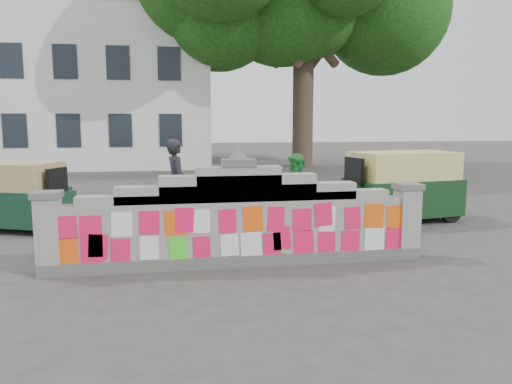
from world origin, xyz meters
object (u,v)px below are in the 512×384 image
rickshaw_left (13,195)px  rickshaw_right (400,185)px  pedestrian (297,192)px  cyclist_rider (177,194)px  cyclist_bike (177,211)px

rickshaw_left → rickshaw_right: size_ratio=0.89×
rickshaw_left → rickshaw_right: rickshaw_right is taller
rickshaw_right → pedestrian: bearing=2.6°
cyclist_rider → pedestrian: bearing=-99.2°
cyclist_bike → rickshaw_right: rickshaw_right is taller
cyclist_bike → rickshaw_left: 3.85m
cyclist_rider → rickshaw_right: bearing=-94.3°
pedestrian → rickshaw_left: pedestrian is taller
cyclist_bike → pedestrian: pedestrian is taller
cyclist_bike → rickshaw_left: size_ratio=0.72×
rickshaw_right → cyclist_rider: bearing=-2.0°
pedestrian → rickshaw_right: size_ratio=0.55×
cyclist_bike → pedestrian: 2.68m
pedestrian → rickshaw_right: bearing=63.5°
rickshaw_right → cyclist_bike: bearing=-2.0°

